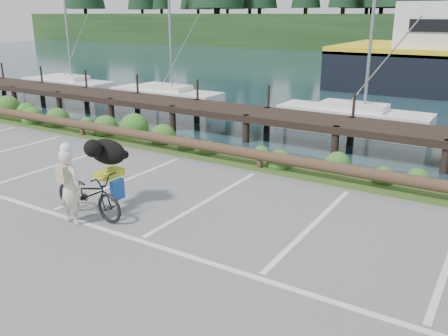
# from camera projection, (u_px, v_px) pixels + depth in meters

# --- Properties ---
(ground) EXTENTS (72.00, 72.00, 0.00)m
(ground) POSITION_uv_depth(u_px,v_px,m) (152.00, 233.00, 9.45)
(ground) COLOR #5E5F61
(vegetation_strip) EXTENTS (34.00, 1.60, 0.10)m
(vegetation_strip) POSITION_uv_depth(u_px,v_px,m) (271.00, 163.00, 13.72)
(vegetation_strip) COLOR #3D5B21
(vegetation_strip) RESTS_ON ground
(log_rail) EXTENTS (32.00, 0.30, 0.60)m
(log_rail) POSITION_uv_depth(u_px,v_px,m) (259.00, 171.00, 13.17)
(log_rail) COLOR #443021
(log_rail) RESTS_ON ground
(bicycle) EXTENTS (1.95, 0.74, 1.01)m
(bicycle) POSITION_uv_depth(u_px,v_px,m) (88.00, 194.00, 10.09)
(bicycle) COLOR black
(bicycle) RESTS_ON ground
(cyclist) EXTENTS (0.60, 0.41, 1.60)m
(cyclist) POSITION_uv_depth(u_px,v_px,m) (70.00, 187.00, 9.64)
(cyclist) COLOR beige
(cyclist) RESTS_ON ground
(dog) EXTENTS (0.51, 0.99, 0.56)m
(dog) POSITION_uv_depth(u_px,v_px,m) (107.00, 152.00, 10.33)
(dog) COLOR black
(dog) RESTS_ON bicycle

